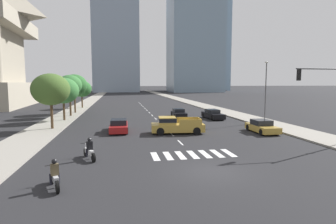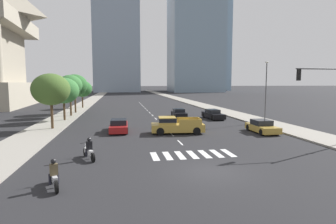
% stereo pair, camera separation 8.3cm
% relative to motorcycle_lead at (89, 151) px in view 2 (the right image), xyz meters
% --- Properties ---
extents(ground_plane, '(800.00, 800.00, 0.00)m').
position_rel_motorcycle_lead_xyz_m(ground_plane, '(7.11, -3.89, -0.58)').
color(ground_plane, '#232326').
extents(sidewalk_east, '(4.00, 260.00, 0.15)m').
position_rel_motorcycle_lead_xyz_m(sidewalk_east, '(20.17, 26.11, -0.51)').
color(sidewalk_east, gray).
rests_on(sidewalk_east, ground).
extents(sidewalk_west, '(4.00, 260.00, 0.15)m').
position_rel_motorcycle_lead_xyz_m(sidewalk_west, '(-5.95, 26.11, -0.51)').
color(sidewalk_west, gray).
rests_on(sidewalk_west, ground).
extents(crosswalk_near, '(5.85, 2.27, 0.01)m').
position_rel_motorcycle_lead_xyz_m(crosswalk_near, '(7.11, -0.04, -0.58)').
color(crosswalk_near, silver).
rests_on(crosswalk_near, ground).
extents(lane_divider_center, '(0.14, 50.00, 0.01)m').
position_rel_motorcycle_lead_xyz_m(lane_divider_center, '(7.11, 27.96, -0.58)').
color(lane_divider_center, silver).
rests_on(lane_divider_center, ground).
extents(motorcycle_lead, '(1.13, 2.11, 1.49)m').
position_rel_motorcycle_lead_xyz_m(motorcycle_lead, '(0.00, 0.00, 0.00)').
color(motorcycle_lead, black).
rests_on(motorcycle_lead, ground).
extents(motorcycle_trailing, '(1.00, 2.01, 1.49)m').
position_rel_motorcycle_lead_xyz_m(motorcycle_trailing, '(-1.13, -4.95, 0.00)').
color(motorcycle_trailing, black).
rests_on(motorcycle_trailing, ground).
extents(pickup_truck, '(5.42, 2.59, 1.67)m').
position_rel_motorcycle_lead_xyz_m(pickup_truck, '(7.52, 8.30, 0.23)').
color(pickup_truck, '#B28E38').
rests_on(pickup_truck, ground).
extents(sedan_red_0, '(1.95, 4.81, 1.32)m').
position_rel_motorcycle_lead_xyz_m(sedan_red_0, '(1.95, 10.29, 0.03)').
color(sedan_red_0, maroon).
rests_on(sedan_red_0, ground).
extents(sedan_gold_1, '(1.94, 4.27, 1.30)m').
position_rel_motorcycle_lead_xyz_m(sedan_gold_1, '(16.43, 7.22, 0.01)').
color(sedan_gold_1, '#B28E38').
rests_on(sedan_gold_1, ground).
extents(sedan_black_2, '(2.03, 4.86, 1.32)m').
position_rel_motorcycle_lead_xyz_m(sedan_black_2, '(15.07, 18.42, 0.03)').
color(sedan_black_2, black).
rests_on(sedan_black_2, ground).
extents(sedan_black_3, '(1.89, 4.39, 1.22)m').
position_rel_motorcycle_lead_xyz_m(sedan_black_3, '(10.79, 21.47, -0.02)').
color(sedan_black_3, black).
rests_on(sedan_black_3, ground).
extents(traffic_signal_near, '(4.33, 0.28, 6.40)m').
position_rel_motorcycle_lead_xyz_m(traffic_signal_near, '(17.85, 0.40, 3.91)').
color(traffic_signal_near, '#333335').
rests_on(traffic_signal_near, sidewalk_east).
extents(street_lamp_east, '(0.50, 0.24, 7.61)m').
position_rel_motorcycle_lead_xyz_m(street_lamp_east, '(20.47, 13.90, 3.97)').
color(street_lamp_east, '#3F3F42').
rests_on(street_lamp_east, sidewalk_east).
extents(street_tree_nearest, '(4.00, 4.00, 5.93)m').
position_rel_motorcycle_lead_xyz_m(street_tree_nearest, '(-5.15, 12.73, 3.78)').
color(street_tree_nearest, '#4C3823').
rests_on(street_tree_nearest, sidewalk_west).
extents(street_tree_second, '(4.00, 4.00, 5.61)m').
position_rel_motorcycle_lead_xyz_m(street_tree_second, '(-5.15, 19.55, 3.47)').
color(street_tree_second, '#4C3823').
rests_on(street_tree_second, sidewalk_west).
extents(street_tree_third, '(3.57, 3.57, 6.09)m').
position_rel_motorcycle_lead_xyz_m(street_tree_third, '(-5.15, 24.59, 4.12)').
color(street_tree_third, '#4C3823').
rests_on(street_tree_third, sidewalk_west).
extents(street_tree_fourth, '(4.12, 4.12, 6.31)m').
position_rel_motorcycle_lead_xyz_m(street_tree_fourth, '(-5.15, 29.01, 4.11)').
color(street_tree_fourth, '#4C3823').
rests_on(street_tree_fourth, sidewalk_west).
extents(street_tree_fifth, '(3.81, 3.81, 5.35)m').
position_rel_motorcycle_lead_xyz_m(street_tree_fifth, '(-5.15, 38.20, 3.30)').
color(street_tree_fifth, '#4C3823').
rests_on(street_tree_fifth, sidewalk_west).
extents(office_tower_right_skyline, '(24.33, 20.67, 84.78)m').
position_rel_motorcycle_lead_xyz_m(office_tower_right_skyline, '(59.60, 156.91, 35.55)').
color(office_tower_right_skyline, '#7A93A8').
rests_on(office_tower_right_skyline, ground).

